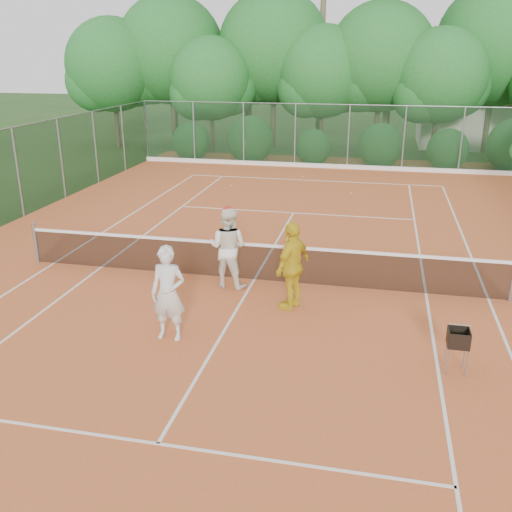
{
  "coord_description": "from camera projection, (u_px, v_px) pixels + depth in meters",
  "views": [
    {
      "loc": [
        2.83,
        -12.75,
        5.34
      ],
      "look_at": [
        0.31,
        -1.2,
        1.1
      ],
      "focal_mm": 40.0,
      "sensor_mm": 36.0,
      "label": 1
    }
  ],
  "objects": [
    {
      "name": "tropical_treeline",
      "position": [
        361.0,
        56.0,
        30.68
      ],
      "size": [
        32.1,
        8.49,
        15.03
      ],
      "color": "brown",
      "rests_on": "ground"
    },
    {
      "name": "club_building",
      "position": [
        489.0,
        120.0,
        33.86
      ],
      "size": [
        8.0,
        5.0,
        3.0
      ],
      "primitive_type": "cube",
      "color": "beige",
      "rests_on": "ground"
    },
    {
      "name": "player_yellow",
      "position": [
        293.0,
        266.0,
        12.27
      ],
      "size": [
        0.9,
        1.25,
        1.96
      ],
      "primitive_type": "imported",
      "rotation": [
        0.0,
        0.0,
        -1.99
      ],
      "color": "gold",
      "rests_on": "clay_court"
    },
    {
      "name": "player_center_grp",
      "position": [
        228.0,
        247.0,
        13.45
      ],
      "size": [
        1.05,
        0.87,
        1.97
      ],
      "color": "white",
      "rests_on": "clay_court"
    },
    {
      "name": "fence_back",
      "position": [
        321.0,
        136.0,
        27.38
      ],
      "size": [
        18.07,
        0.07,
        3.0
      ],
      "color": "#19381E",
      "rests_on": "clay_court"
    },
    {
      "name": "stray_ball_a",
      "position": [
        231.0,
        186.0,
        23.87
      ],
      "size": [
        0.07,
        0.07,
        0.07
      ],
      "primitive_type": "sphere",
      "color": "#C4D932",
      "rests_on": "clay_court"
    },
    {
      "name": "clay_court",
      "position": [
        254.0,
        281.0,
        14.1
      ],
      "size": [
        18.0,
        36.0,
        0.02
      ],
      "primitive_type": "cube",
      "color": "#CC602F",
      "rests_on": "ground"
    },
    {
      "name": "court_markings",
      "position": [
        254.0,
        280.0,
        14.09
      ],
      "size": [
        11.03,
        23.83,
        0.01
      ],
      "color": "white",
      "rests_on": "clay_court"
    },
    {
      "name": "player_white",
      "position": [
        168.0,
        293.0,
        10.95
      ],
      "size": [
        0.69,
        0.46,
        1.89
      ],
      "primitive_type": "imported",
      "rotation": [
        0.0,
        0.0,
        0.0
      ],
      "color": "silver",
      "rests_on": "clay_court"
    },
    {
      "name": "stray_ball_c",
      "position": [
        351.0,
        193.0,
        22.63
      ],
      "size": [
        0.07,
        0.07,
        0.07
      ],
      "primitive_type": "sphere",
      "color": "#CCDE33",
      "rests_on": "clay_court"
    },
    {
      "name": "ball_hopper",
      "position": [
        458.0,
        339.0,
        9.86
      ],
      "size": [
        0.35,
        0.35,
        0.81
      ],
      "rotation": [
        0.0,
        0.0,
        -0.21
      ],
      "color": "gray",
      "rests_on": "clay_court"
    },
    {
      "name": "tennis_net",
      "position": [
        254.0,
        261.0,
        13.92
      ],
      "size": [
        11.97,
        0.1,
        1.1
      ],
      "color": "gray",
      "rests_on": "clay_court"
    },
    {
      "name": "stray_ball_b",
      "position": [
        303.0,
        177.0,
        25.59
      ],
      "size": [
        0.07,
        0.07,
        0.07
      ],
      "primitive_type": "sphere",
      "color": "yellow",
      "rests_on": "clay_court"
    },
    {
      "name": "ground",
      "position": [
        254.0,
        281.0,
        14.1
      ],
      "size": [
        120.0,
        120.0,
        0.0
      ],
      "primitive_type": "plane",
      "color": "#224117",
      "rests_on": "ground"
    }
  ]
}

